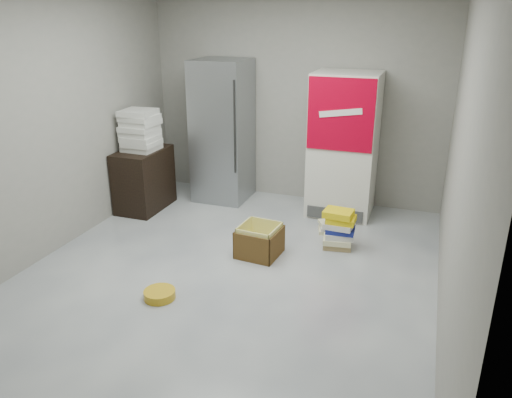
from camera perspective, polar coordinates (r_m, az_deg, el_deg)
The scene contains 10 objects.
ground at distance 5.01m, azimuth -3.67°, elevation -9.05°, with size 5.00×5.00×0.00m, color beige.
room_shell at distance 4.40m, azimuth -4.22°, elevation 11.69°, with size 4.04×5.04×2.82m.
steel_fridge at distance 6.84m, azimuth -3.82°, elevation 7.73°, with size 0.70×0.72×1.90m.
coke_cooler at distance 6.39m, azimuth 9.98°, elevation 6.10°, with size 0.80×0.73×1.80m.
wood_shelf at distance 6.74m, azimuth -12.68°, elevation 2.21°, with size 0.50×0.80×0.80m, color black.
supply_box_stack at distance 6.56m, azimuth -13.10°, elevation 7.66°, with size 0.43×0.44×0.52m.
phonebook_stack_main at distance 5.59m, azimuth 9.45°, elevation -3.41°, with size 0.36×0.31×0.45m.
phonebook_stack_side at distance 6.03m, azimuth 8.64°, elevation -3.16°, with size 0.36×0.34×0.13m.
cardboard_box at distance 5.40m, azimuth 0.39°, elevation -5.01°, with size 0.46×0.46×0.35m.
bucket_lid at distance 4.76m, azimuth -10.96°, elevation -10.64°, with size 0.29×0.29×0.08m, color gold.
Camera 1 is at (1.75, -3.98, 2.49)m, focal length 35.00 mm.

